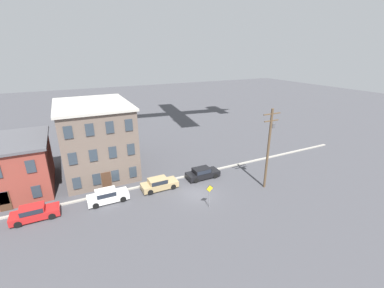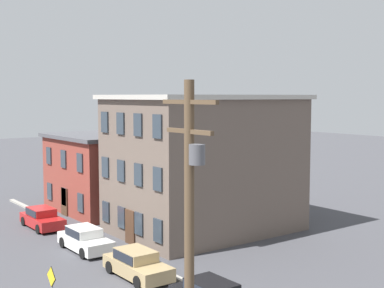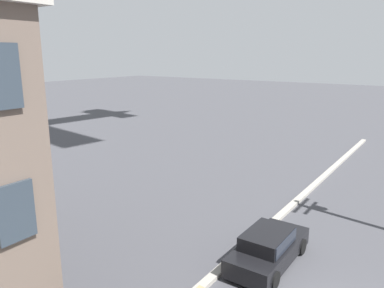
{
  "view_description": "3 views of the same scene",
  "coord_description": "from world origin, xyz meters",
  "px_view_note": "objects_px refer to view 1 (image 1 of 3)",
  "views": [
    {
      "loc": [
        -12.32,
        -23.37,
        15.94
      ],
      "look_at": [
        1.05,
        3.54,
        4.92
      ],
      "focal_mm": 24.0,
      "sensor_mm": 36.0,
      "label": 1
    },
    {
      "loc": [
        19.81,
        -10.85,
        9.41
      ],
      "look_at": [
        -1.76,
        5.24,
        7.0
      ],
      "focal_mm": 50.0,
      "sensor_mm": 36.0,
      "label": 2
    },
    {
      "loc": [
        -10.28,
        -1.92,
        8.13
      ],
      "look_at": [
        -0.29,
        5.03,
        5.21
      ],
      "focal_mm": 35.0,
      "sensor_mm": 36.0,
      "label": 3
    }
  ],
  "objects_px": {
    "utility_pole": "(269,145)",
    "caution_sign": "(210,193)",
    "car_white": "(107,195)",
    "car_tan": "(159,183)",
    "car_black": "(202,173)",
    "car_red": "(34,212)"
  },
  "relations": [
    {
      "from": "utility_pole",
      "to": "caution_sign",
      "type": "bearing_deg",
      "value": -175.14
    },
    {
      "from": "car_white",
      "to": "car_tan",
      "type": "distance_m",
      "value": 6.08
    },
    {
      "from": "car_black",
      "to": "utility_pole",
      "type": "relative_size",
      "value": 0.45
    },
    {
      "from": "caution_sign",
      "to": "car_tan",
      "type": "bearing_deg",
      "value": 120.44
    },
    {
      "from": "car_red",
      "to": "caution_sign",
      "type": "xyz_separation_m",
      "value": [
        16.69,
        -6.0,
        1.02
      ]
    },
    {
      "from": "car_red",
      "to": "caution_sign",
      "type": "height_order",
      "value": "caution_sign"
    },
    {
      "from": "car_white",
      "to": "utility_pole",
      "type": "distance_m",
      "value": 19.31
    },
    {
      "from": "utility_pole",
      "to": "car_black",
      "type": "bearing_deg",
      "value": 136.32
    },
    {
      "from": "car_white",
      "to": "car_tan",
      "type": "xyz_separation_m",
      "value": [
        6.08,
        0.06,
        0.0
      ]
    },
    {
      "from": "car_tan",
      "to": "utility_pole",
      "type": "height_order",
      "value": "utility_pole"
    },
    {
      "from": "car_tan",
      "to": "caution_sign",
      "type": "xyz_separation_m",
      "value": [
        3.55,
        -6.05,
        1.02
      ]
    },
    {
      "from": "car_tan",
      "to": "car_black",
      "type": "bearing_deg",
      "value": 1.66
    },
    {
      "from": "car_tan",
      "to": "car_black",
      "type": "height_order",
      "value": "same"
    },
    {
      "from": "car_black",
      "to": "car_tan",
      "type": "bearing_deg",
      "value": -178.34
    },
    {
      "from": "car_black",
      "to": "caution_sign",
      "type": "xyz_separation_m",
      "value": [
        -2.54,
        -6.23,
        1.02
      ]
    },
    {
      "from": "car_white",
      "to": "caution_sign",
      "type": "height_order",
      "value": "caution_sign"
    },
    {
      "from": "car_tan",
      "to": "car_red",
      "type": "bearing_deg",
      "value": -179.78
    },
    {
      "from": "car_white",
      "to": "caution_sign",
      "type": "relative_size",
      "value": 1.64
    },
    {
      "from": "caution_sign",
      "to": "car_red",
      "type": "bearing_deg",
      "value": 160.23
    },
    {
      "from": "car_red",
      "to": "caution_sign",
      "type": "relative_size",
      "value": 1.64
    },
    {
      "from": "car_black",
      "to": "car_white",
      "type": "bearing_deg",
      "value": -178.88
    },
    {
      "from": "car_red",
      "to": "car_white",
      "type": "bearing_deg",
      "value": -0.08
    }
  ]
}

